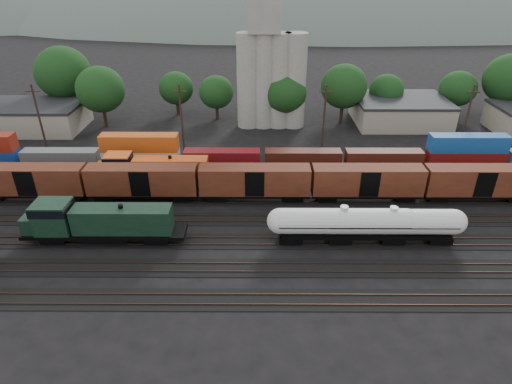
{
  "coord_description": "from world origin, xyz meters",
  "views": [
    {
      "loc": [
        0.87,
        -47.1,
        29.61
      ],
      "look_at": [
        0.65,
        2.0,
        3.0
      ],
      "focal_mm": 30.0,
      "sensor_mm": 36.0,
      "label": 1
    }
  ],
  "objects_px": {
    "green_locomotive": "(95,221)",
    "grain_silo": "(270,70)",
    "tank_car_a": "(343,223)",
    "orange_locomotive": "(150,168)"
  },
  "relations": [
    {
      "from": "grain_silo",
      "to": "tank_car_a",
      "type": "bearing_deg",
      "value": -79.62
    },
    {
      "from": "green_locomotive",
      "to": "tank_car_a",
      "type": "relative_size",
      "value": 1.07
    },
    {
      "from": "green_locomotive",
      "to": "tank_car_a",
      "type": "height_order",
      "value": "green_locomotive"
    },
    {
      "from": "orange_locomotive",
      "to": "grain_silo",
      "type": "bearing_deg",
      "value": 54.81
    },
    {
      "from": "green_locomotive",
      "to": "grain_silo",
      "type": "height_order",
      "value": "grain_silo"
    },
    {
      "from": "green_locomotive",
      "to": "orange_locomotive",
      "type": "distance_m",
      "value": 15.32
    },
    {
      "from": "tank_car_a",
      "to": "orange_locomotive",
      "type": "xyz_separation_m",
      "value": [
        -25.85,
        15.0,
        -0.16
      ]
    },
    {
      "from": "tank_car_a",
      "to": "orange_locomotive",
      "type": "distance_m",
      "value": 29.88
    },
    {
      "from": "grain_silo",
      "to": "orange_locomotive",
      "type": "bearing_deg",
      "value": -125.19
    },
    {
      "from": "tank_car_a",
      "to": "orange_locomotive",
      "type": "height_order",
      "value": "tank_car_a"
    }
  ]
}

